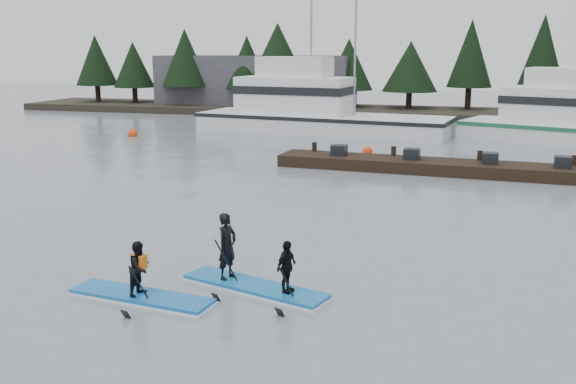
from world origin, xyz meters
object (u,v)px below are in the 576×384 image
(floating_dock, at_px, (455,168))
(paddleboard_duo, at_px, (252,267))
(fishing_boat_large, at_px, (315,122))
(paddleboard_solo, at_px, (141,282))

(floating_dock, relative_size, paddleboard_duo, 4.36)
(fishing_boat_large, distance_m, paddleboard_duo, 29.52)
(paddleboard_solo, relative_size, paddleboard_duo, 0.93)
(floating_dock, height_order, paddleboard_solo, paddleboard_solo)
(floating_dock, distance_m, paddleboard_duo, 16.78)
(paddleboard_duo, bearing_deg, fishing_boat_large, 117.52)
(paddleboard_duo, bearing_deg, floating_dock, 92.34)
(fishing_boat_large, bearing_deg, floating_dock, -45.23)
(fishing_boat_large, height_order, paddleboard_duo, fishing_boat_large)
(fishing_boat_large, height_order, floating_dock, fishing_boat_large)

